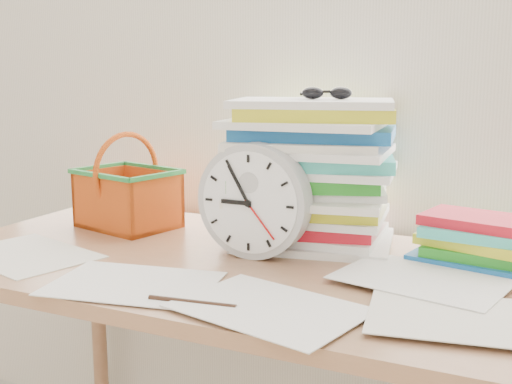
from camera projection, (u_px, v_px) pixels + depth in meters
The scene contains 9 objects.
curtain at pixel (312, 8), 1.59m from camera, with size 2.40×0.01×2.50m, color white.
desk at pixel (246, 294), 1.37m from camera, with size 1.40×0.70×0.75m.
paper_stack at pixel (310, 173), 1.47m from camera, with size 0.37×0.31×0.33m, color white, non-canonical shape.
clock at pixel (254, 201), 1.36m from camera, with size 0.25×0.25×0.05m, color #B1B2B2.
sunglasses at pixel (327, 93), 1.41m from camera, with size 0.13×0.11×0.03m, color black, non-canonical shape.
book_stack at pixel (476, 241), 1.32m from camera, with size 0.25×0.19×0.11m, color white, non-canonical shape.
basket at pixel (127, 181), 1.63m from camera, with size 0.24×0.19×0.24m, color orange, non-canonical shape.
pen at pixel (192, 303), 1.10m from camera, with size 0.01×0.01×0.16m, color black.
scattered_papers at pixel (246, 258), 1.36m from camera, with size 1.26×0.42×0.02m, color white, non-canonical shape.
Camera 1 is at (0.57, 0.43, 1.14)m, focal length 45.00 mm.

